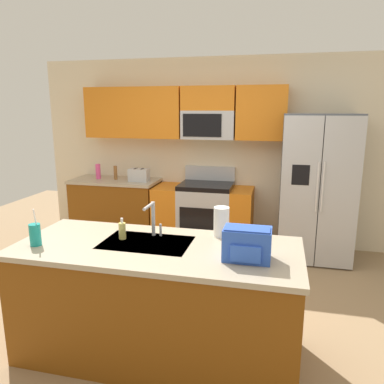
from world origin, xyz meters
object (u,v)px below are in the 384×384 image
Objects in this scene: range_oven at (203,215)px; sink_faucet at (153,216)px; drink_cup_teal at (35,235)px; pepper_mill at (115,173)px; backpack at (247,243)px; soap_dispenser at (122,231)px; refrigerator at (317,188)px; toaster at (139,175)px; paper_towel_roll at (221,222)px; bottle_pink at (98,171)px.

sink_faucet is at bearing -88.89° from range_oven.
range_oven is 2.76m from drink_cup_teal.
pepper_mill is 3.28m from backpack.
drink_cup_teal reaches higher than soap_dispenser.
soap_dispenser is at bearing -63.97° from pepper_mill.
refrigerator reaches higher than toaster.
toaster is at bearing 179.54° from refrigerator.
backpack is at bearing -105.11° from refrigerator.
pepper_mill is (-0.38, 0.05, 0.01)m from toaster.
paper_towel_roll is (-0.90, -2.00, 0.09)m from refrigerator.
backpack is at bearing -49.70° from pepper_mill.
toaster is at bearing 114.12° from sink_faucet.
pepper_mill is (-2.78, 0.07, 0.07)m from refrigerator.
refrigerator reaches higher than backpack.
range_oven is at bearing 177.21° from refrigerator.
toaster is 1.29× the size of bottle_pink.
pepper_mill is at bearing 121.42° from sink_faucet.
backpack is (-0.66, -2.44, 0.09)m from refrigerator.
toaster is 0.98× the size of drink_cup_teal.
drink_cup_teal is 0.64m from soap_dispenser.
backpack is at bearing -71.93° from range_oven.
pepper_mill is at bearing 1.62° from bottle_pink.
bottle_pink is 2.70m from soap_dispenser.
soap_dispenser is at bearing 26.34° from drink_cup_teal.
refrigerator is at bearing -0.46° from toaster.
bottle_pink reaches higher than pepper_mill.
soap_dispenser is at bearing -71.72° from toaster.
paper_towel_roll is at bearing 119.40° from backpack.
range_oven is at bearing 108.07° from backpack.
soap_dispenser is at bearing -153.46° from sink_faucet.
soap_dispenser is (-0.22, -0.11, -0.10)m from sink_faucet.
sink_faucet is 1.66× the size of soap_dispenser.
drink_cup_teal is at bearing -158.18° from paper_towel_roll.
drink_cup_teal is (0.83, -2.59, -0.02)m from bottle_pink.
refrigerator is 2.58m from sink_faucet.
range_oven is at bearing 91.11° from sink_faucet.
backpack is (0.24, -0.43, -0.00)m from paper_towel_roll.
paper_towel_roll is (1.88, -2.07, 0.02)m from pepper_mill.
sink_faucet is at bearing -65.88° from toaster.
drink_cup_teal is at bearing -131.31° from refrigerator.
paper_towel_roll is at bearing -43.81° from bottle_pink.
range_oven is 4.86× the size of toaster.
drink_cup_teal is at bearing -77.92° from pepper_mill.
sink_faucet is 0.26m from soap_dispenser.
pepper_mill is at bearing 130.30° from backpack.
soap_dispenser is (0.75, -2.27, -0.02)m from toaster.
toaster is 2.56m from drink_cup_teal.
range_oven is 1.42m from pepper_mill.
toaster is 0.39m from pepper_mill.
refrigerator reaches higher than range_oven.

